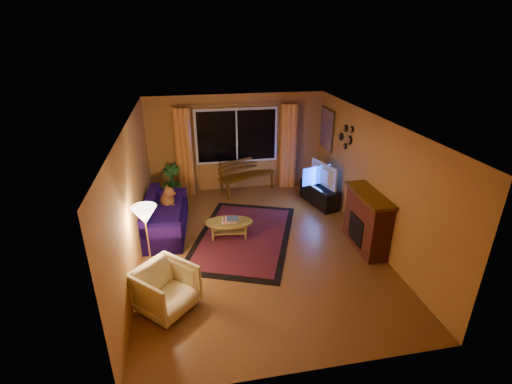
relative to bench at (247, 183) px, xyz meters
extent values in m
cube|color=brown|center=(-0.22, -2.69, -0.24)|extent=(4.50, 6.00, 0.02)
cube|color=white|center=(-0.22, -2.69, 2.28)|extent=(4.50, 6.00, 0.02)
cube|color=#BE7E37|center=(-0.22, 0.32, 1.02)|extent=(4.50, 0.02, 2.50)
cube|color=#BE7E37|center=(-2.48, -2.69, 1.02)|extent=(0.02, 6.00, 2.50)
cube|color=#BE7E37|center=(2.04, -2.69, 1.02)|extent=(0.02, 6.00, 2.50)
cube|color=black|center=(-0.22, 0.26, 1.22)|extent=(2.00, 0.02, 1.30)
cylinder|color=#BF8C3F|center=(-0.22, 0.21, 2.02)|extent=(3.20, 0.03, 0.03)
cylinder|color=orange|center=(-1.57, 0.19, 0.89)|extent=(0.36, 0.36, 2.24)
cylinder|color=orange|center=(1.13, 0.19, 0.89)|extent=(0.36, 0.36, 2.24)
cube|color=#4C2E06|center=(0.00, 0.00, 0.00)|extent=(1.56, 1.00, 0.45)
imported|color=#235B1E|center=(-1.94, -0.06, 0.22)|extent=(0.64, 0.64, 0.89)
cube|color=#170843|center=(-2.04, -1.75, 0.15)|extent=(0.94, 1.92, 0.76)
imported|color=beige|center=(-1.95, -4.18, 0.18)|extent=(1.07, 1.07, 0.81)
cylinder|color=#BF8C3F|center=(-2.21, -3.47, 0.49)|extent=(0.24, 0.24, 1.43)
cube|color=maroon|center=(-0.46, -2.28, -0.22)|extent=(2.79, 3.42, 0.02)
cylinder|color=olive|center=(-0.75, -2.21, -0.05)|extent=(1.09, 1.09, 0.35)
cube|color=black|center=(1.60, -1.06, 0.02)|extent=(0.67, 1.22, 0.48)
imported|color=black|center=(1.60, -1.06, 0.53)|extent=(0.38, 0.96, 0.56)
cube|color=maroon|center=(1.83, -3.09, 0.32)|extent=(0.40, 1.20, 1.10)
cube|color=#CF6728|center=(2.00, -0.24, 1.42)|extent=(0.04, 0.76, 0.96)
camera|label=1|loc=(-1.45, -8.87, 3.78)|focal=26.00mm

